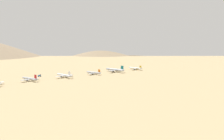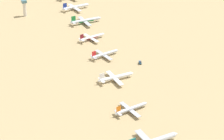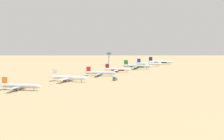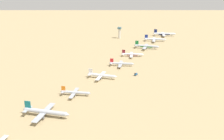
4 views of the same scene
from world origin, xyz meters
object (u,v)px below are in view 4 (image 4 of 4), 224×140
Objects in this scene: parked_jet_5 at (132,54)px; parked_jet_8 at (164,34)px; parked_jet_4 at (121,64)px; control_tower at (119,32)px; parked_jet_7 at (155,39)px; service_truck at (136,74)px; parked_jet_2 at (75,93)px; parked_jet_6 at (146,46)px; parked_jet_3 at (102,75)px; parked_jet_1 at (45,112)px.

parked_jet_8 is at bearing 77.73° from parked_jet_5.
parked_jet_4 is 52.65m from parked_jet_5.
parked_jet_7 is at bearing -5.18° from control_tower.
service_truck is 221.36m from control_tower.
parked_jet_2 is 0.74× the size of parked_jet_8.
parked_jet_5 is at bearing 78.78° from parked_jet_2.
parked_jet_5 is at bearing -66.70° from control_tower.
parked_jet_2 is 0.95× the size of parked_jet_5.
parked_jet_6 is at bearing 77.82° from parked_jet_2.
parked_jet_3 is at bearing -101.49° from parked_jet_8.
parked_jet_3 is at bearing -151.83° from service_truck.
service_truck is (-14.03, -255.40, -2.81)m from parked_jet_8.
parked_jet_3 is 233.12m from control_tower.
parked_jet_5 is 57.95m from parked_jet_6.
parked_jet_8 is 101.54m from control_tower.
parked_jet_8 is at bearing 75.78° from parked_jet_7.
parked_jet_1 is at bearing -101.52° from parked_jet_8.
parked_jet_3 is 7.49× the size of service_truck.
parked_jet_7 is 56.12m from parked_jet_8.
parked_jet_5 is (33.46, 168.73, 0.15)m from parked_jet_2.
service_truck is (29.19, -33.80, -1.74)m from parked_jet_4.
parked_jet_2 is 289.26m from parked_jet_7.
control_tower is at bearing 135.71° from parked_jet_6.
parked_jet_1 is 226.47m from parked_jet_5.
parked_jet_1 is at bearing -102.14° from parked_jet_4.
parked_jet_7 reaches higher than parked_jet_5.
parked_jet_3 is 1.77× the size of control_tower.
parked_jet_6 reaches higher than parked_jet_5.
control_tower is (-75.26, 207.85, 11.51)m from service_truck.
parked_jet_6 reaches higher than service_truck.
parked_jet_2 is 345.32m from parked_jet_8.
parked_jet_8 reaches higher than parked_jet_2.
parked_jet_6 is 142.25m from service_truck.
parked_jet_4 is at bearing 76.77° from parked_jet_3.
parked_jet_1 is 1.01× the size of parked_jet_8.
parked_jet_5 is at bearing 104.85° from service_truck.
parked_jet_5 is at bearing 79.75° from parked_jet_3.
parked_jet_2 is at bearing -101.75° from parked_jet_8.
parked_jet_6 is 1.03× the size of parked_jet_7.
control_tower is (-67.49, 65.83, 8.99)m from parked_jet_6.
parked_jet_8 is at bearing 78.48° from parked_jet_1.
parked_jet_1 is 1.07× the size of parked_jet_6.
parked_jet_6 is at bearing 78.81° from parked_jet_4.
control_tower reaches higher than parked_jet_3.
parked_jet_7 reaches higher than parked_jet_2.
parked_jet_4 is 1.64× the size of control_tower.
service_truck is at bearing -49.18° from parked_jet_4.
control_tower reaches higher than parked_jet_7.
parked_jet_1 is 9.01× the size of service_truck.
parked_jet_8 is 255.80m from service_truck.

